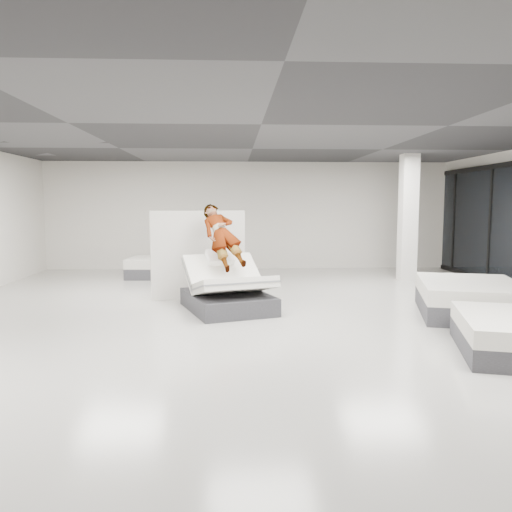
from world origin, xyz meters
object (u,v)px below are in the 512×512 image
object	(u,v)px
remote	(240,259)
column	(408,218)
flat_bed_left_far	(166,267)
flat_bed_right_far	(469,298)
hero_bed	(228,292)
divider_panel	(199,254)
person	(222,247)

from	to	relation	value
remote	column	size ratio (longest dim) A/B	0.04
remote	flat_bed_left_far	bearing A→B (deg)	95.29
flat_bed_right_far	flat_bed_left_far	world-z (taller)	flat_bed_right_far
hero_bed	column	world-z (taller)	column
flat_bed_left_far	column	bearing A→B (deg)	-8.15
hero_bed	flat_bed_right_far	size ratio (longest dim) A/B	0.85
hero_bed	divider_panel	world-z (taller)	divider_panel
hero_bed	column	xyz separation A→B (m)	(4.56, 3.44, 1.25)
flat_bed_right_far	column	bearing A→B (deg)	85.72
person	divider_panel	bearing A→B (deg)	97.70
hero_bed	column	distance (m)	5.84
hero_bed	flat_bed_right_far	distance (m)	4.30
divider_panel	flat_bed_right_far	world-z (taller)	divider_panel
remote	column	xyz separation A→B (m)	(4.34, 3.41, 0.64)
person	divider_panel	size ratio (longest dim) A/B	0.82
hero_bed	person	xyz separation A→B (m)	(-0.10, 0.30, 0.80)
flat_bed_right_far	column	world-z (taller)	column
person	column	size ratio (longest dim) A/B	0.51
remote	flat_bed_right_far	xyz separation A→B (m)	(4.03, -0.64, -0.66)
flat_bed_left_far	column	distance (m)	6.45
flat_bed_right_far	flat_bed_left_far	size ratio (longest dim) A/B	1.27
flat_bed_right_far	column	size ratio (longest dim) A/B	0.79
divider_panel	column	xyz separation A→B (m)	(5.16, 2.13, 0.69)
remote	column	bearing A→B (deg)	19.44
remote	divider_panel	world-z (taller)	divider_panel
hero_bed	person	distance (m)	0.86
remote	divider_panel	distance (m)	1.53
column	flat_bed_right_far	bearing A→B (deg)	-94.28
hero_bed	column	bearing A→B (deg)	37.06
divider_panel	flat_bed_right_far	distance (m)	5.26
hero_bed	flat_bed_left_far	bearing A→B (deg)	111.35
divider_panel	flat_bed_right_far	xyz separation A→B (m)	(4.86, -1.92, -0.61)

